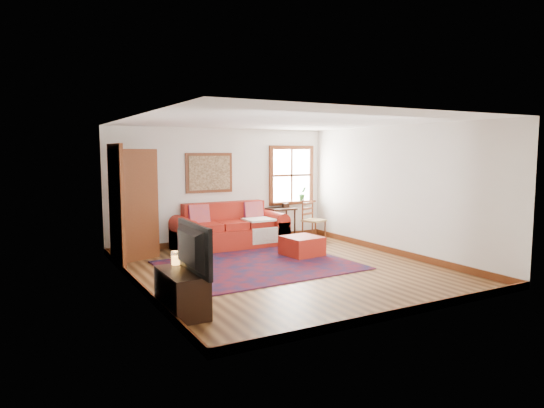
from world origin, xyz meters
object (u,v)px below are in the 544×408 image
media_cabinet (182,292)px  side_table (281,213)px  red_leather_sofa (230,232)px  red_ottoman (302,246)px  ladder_back_chair (312,219)px

media_cabinet → side_table: bearing=46.4°
red_leather_sofa → red_ottoman: (0.85, -1.50, -0.12)m
media_cabinet → red_ottoman: bearing=33.9°
red_ottoman → media_cabinet: bearing=-151.5°
red_leather_sofa → media_cabinet: size_ratio=2.47×
ladder_back_chair → media_cabinet: (-4.14, -3.32, -0.24)m
red_ottoman → media_cabinet: size_ratio=0.69×
media_cabinet → ladder_back_chair: bearing=38.7°
red_leather_sofa → side_table: bearing=8.6°
red_leather_sofa → red_ottoman: bearing=-60.5°
media_cabinet → red_leather_sofa: bearing=58.0°
ladder_back_chair → media_cabinet: bearing=-141.3°
side_table → ladder_back_chair: size_ratio=0.78×
red_leather_sofa → ladder_back_chair: size_ratio=2.54×
side_table → red_ottoman: bearing=-106.9°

